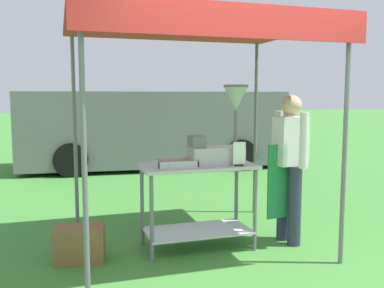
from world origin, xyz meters
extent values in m
plane|color=#3D7F33|center=(0.00, 6.00, 0.00)|extent=(70.00, 70.00, 0.00)
cylinder|color=slate|center=(-1.43, 0.30, 1.15)|extent=(0.04, 0.04, 2.30)
cylinder|color=slate|center=(0.94, 0.30, 1.15)|extent=(0.04, 0.04, 2.30)
cylinder|color=slate|center=(-1.43, 2.21, 1.15)|extent=(0.04, 0.04, 2.30)
cylinder|color=slate|center=(0.94, 2.21, 1.15)|extent=(0.04, 0.04, 2.30)
cube|color=red|center=(-0.24, 1.26, 2.33)|extent=(2.57, 2.11, 0.05)
cube|color=red|center=(-0.24, 0.21, 2.19)|extent=(2.57, 0.02, 0.24)
cube|color=#B7B7BC|center=(-0.24, 1.11, 0.88)|extent=(1.19, 0.59, 0.04)
cube|color=#B7B7BC|center=(-0.24, 1.11, 0.19)|extent=(1.09, 0.54, 0.02)
cylinder|color=slate|center=(-0.79, 0.86, 0.43)|extent=(0.04, 0.04, 0.86)
cylinder|color=slate|center=(0.30, 0.86, 0.43)|extent=(0.04, 0.04, 0.86)
cylinder|color=slate|center=(-0.79, 1.36, 0.43)|extent=(0.04, 0.04, 0.86)
cylinder|color=slate|center=(0.30, 1.36, 0.43)|extent=(0.04, 0.04, 0.86)
cube|color=#B7B7BC|center=(-0.51, 1.03, 0.90)|extent=(0.41, 0.27, 0.01)
cube|color=#B7B7BC|center=(-0.51, 0.90, 0.94)|extent=(0.41, 0.01, 0.06)
cube|color=#B7B7BC|center=(-0.51, 1.16, 0.94)|extent=(0.41, 0.01, 0.06)
cube|color=#B7B7BC|center=(-0.70, 1.03, 0.94)|extent=(0.01, 0.27, 0.06)
cube|color=#B7B7BC|center=(-0.31, 1.03, 0.94)|extent=(0.01, 0.27, 0.06)
torus|color=gold|center=(-0.41, 0.96, 0.92)|extent=(0.12, 0.12, 0.03)
torus|color=gold|center=(-0.62, 1.02, 0.92)|extent=(0.11, 0.11, 0.03)
torus|color=gold|center=(-0.65, 0.95, 0.92)|extent=(0.12, 0.12, 0.03)
torus|color=gold|center=(-0.58, 1.10, 0.92)|extent=(0.10, 0.10, 0.03)
torus|color=gold|center=(-0.46, 1.10, 0.92)|extent=(0.11, 0.11, 0.03)
torus|color=gold|center=(-0.37, 1.05, 0.92)|extent=(0.11, 0.11, 0.03)
torus|color=gold|center=(-0.50, 0.98, 0.92)|extent=(0.12, 0.12, 0.03)
torus|color=gold|center=(-0.64, 0.95, 0.94)|extent=(0.12, 0.12, 0.03)
torus|color=gold|center=(-0.66, 1.09, 0.92)|extent=(0.10, 0.10, 0.03)
cube|color=#B7B7BC|center=(-0.05, 1.09, 0.98)|extent=(0.56, 0.28, 0.18)
cube|color=slate|center=(-0.26, 1.09, 1.13)|extent=(0.14, 0.22, 0.12)
cylinder|color=slate|center=(0.17, 1.09, 1.26)|extent=(0.04, 0.04, 0.37)
cone|color=#B7B7BC|center=(0.17, 1.09, 1.57)|extent=(0.25, 0.25, 0.24)
cylinder|color=slate|center=(0.17, 1.09, 1.70)|extent=(0.26, 0.26, 0.02)
cube|color=black|center=(0.13, 0.90, 0.90)|extent=(0.08, 0.05, 0.02)
cube|color=white|center=(0.13, 0.90, 1.02)|extent=(0.13, 0.02, 0.23)
cylinder|color=#2D3347|center=(0.78, 0.89, 0.43)|extent=(0.14, 0.14, 0.86)
cylinder|color=#2D3347|center=(0.75, 1.09, 0.43)|extent=(0.14, 0.14, 0.86)
cube|color=silver|center=(0.77, 0.99, 1.12)|extent=(0.36, 0.26, 0.52)
cube|color=#237F47|center=(0.65, 0.97, 0.69)|extent=(0.32, 0.06, 0.80)
cylinder|color=silver|center=(0.79, 0.77, 1.15)|extent=(0.10, 0.10, 0.58)
cylinder|color=silver|center=(0.74, 1.21, 1.15)|extent=(0.10, 0.10, 0.58)
sphere|color=#DBB28E|center=(0.77, 0.99, 1.50)|extent=(0.22, 0.22, 0.22)
cube|color=brown|center=(-1.45, 1.10, 0.17)|extent=(0.51, 0.37, 0.35)
cube|color=slate|center=(0.44, 6.45, 0.89)|extent=(5.84, 2.41, 1.60)
cube|color=#1E2833|center=(2.65, 6.25, 1.29)|extent=(0.25, 1.62, 0.70)
cylinder|color=black|center=(2.28, 7.22, 0.34)|extent=(0.70, 0.30, 0.68)
cylinder|color=black|center=(2.11, 5.36, 0.34)|extent=(0.70, 0.30, 0.68)
cylinder|color=black|center=(-1.24, 7.54, 0.34)|extent=(0.70, 0.30, 0.68)
cylinder|color=black|center=(-1.40, 5.68, 0.34)|extent=(0.70, 0.30, 0.68)
camera|label=1|loc=(-1.60, -3.07, 1.60)|focal=40.10mm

